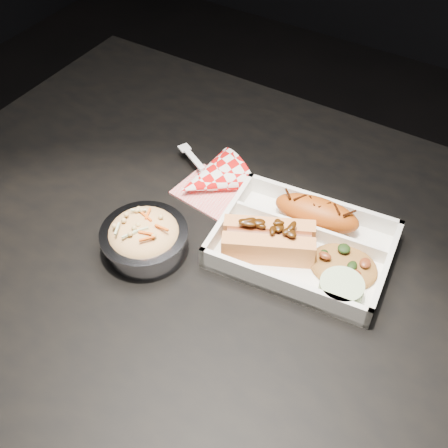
% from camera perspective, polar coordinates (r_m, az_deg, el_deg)
% --- Properties ---
extents(dining_table, '(1.20, 0.80, 0.75)m').
position_cam_1_polar(dining_table, '(0.90, 3.10, -6.89)').
color(dining_table, black).
rests_on(dining_table, ground).
extents(food_tray, '(0.27, 0.21, 0.04)m').
position_cam_1_polar(food_tray, '(0.84, 8.02, -2.30)').
color(food_tray, silver).
rests_on(food_tray, dining_table).
extents(fried_pastry, '(0.14, 0.07, 0.05)m').
position_cam_1_polar(fried_pastry, '(0.86, 9.39, 1.11)').
color(fried_pastry, '#AB4A11').
rests_on(fried_pastry, food_tray).
extents(hotdog, '(0.14, 0.11, 0.06)m').
position_cam_1_polar(hotdog, '(0.81, 4.56, -1.53)').
color(hotdog, '#E48F4D').
rests_on(hotdog, food_tray).
extents(fried_rice_mound, '(0.11, 0.09, 0.03)m').
position_cam_1_polar(fried_rice_mound, '(0.81, 12.14, -3.71)').
color(fried_rice_mound, '#A36A2F').
rests_on(fried_rice_mound, food_tray).
extents(cupcake_liner, '(0.06, 0.06, 0.03)m').
position_cam_1_polar(cupcake_liner, '(0.78, 11.77, -6.58)').
color(cupcake_liner, '#AAC494').
rests_on(cupcake_liner, food_tray).
extents(foil_coleslaw_cup, '(0.13, 0.13, 0.07)m').
position_cam_1_polar(foil_coleslaw_cup, '(0.82, -8.10, -1.31)').
color(foil_coleslaw_cup, silver).
rests_on(foil_coleslaw_cup, dining_table).
extents(napkin_fork, '(0.16, 0.14, 0.10)m').
position_cam_1_polar(napkin_fork, '(0.92, -1.42, 4.49)').
color(napkin_fork, red).
rests_on(napkin_fork, dining_table).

